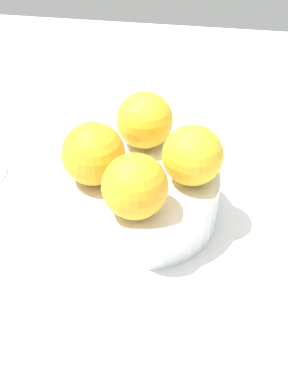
{
  "coord_description": "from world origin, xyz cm",
  "views": [
    {
      "loc": [
        -40.68,
        -6.2,
        39.08
      ],
      "look_at": [
        0.0,
        0.0,
        3.59
      ],
      "focal_mm": 46.5,
      "sensor_mm": 36.0,
      "label": 1
    }
  ],
  "objects_px": {
    "orange_in_bowl_0": "(93,154)",
    "orange_in_bowl_3": "(137,187)",
    "fruit_bowl": "(144,197)",
    "orange_in_bowl_2": "(193,153)",
    "orange_in_bowl_1": "(145,120)"
  },
  "relations": [
    {
      "from": "orange_in_bowl_0",
      "to": "orange_in_bowl_3",
      "type": "xyz_separation_m",
      "value": [
        -0.04,
        -0.05,
        -0.0
      ]
    },
    {
      "from": "fruit_bowl",
      "to": "orange_in_bowl_2",
      "type": "distance_m",
      "value": 0.08
    },
    {
      "from": "orange_in_bowl_1",
      "to": "orange_in_bowl_2",
      "type": "bearing_deg",
      "value": -132.42
    },
    {
      "from": "orange_in_bowl_0",
      "to": "orange_in_bowl_1",
      "type": "relative_size",
      "value": 1.02
    },
    {
      "from": "orange_in_bowl_2",
      "to": "orange_in_bowl_0",
      "type": "bearing_deg",
      "value": 100.27
    },
    {
      "from": "orange_in_bowl_0",
      "to": "orange_in_bowl_1",
      "type": "distance_m",
      "value": 0.08
    },
    {
      "from": "orange_in_bowl_0",
      "to": "orange_in_bowl_2",
      "type": "height_order",
      "value": "orange_in_bowl_0"
    },
    {
      "from": "fruit_bowl",
      "to": "orange_in_bowl_3",
      "type": "distance_m",
      "value": 0.09
    },
    {
      "from": "orange_in_bowl_0",
      "to": "orange_in_bowl_2",
      "type": "bearing_deg",
      "value": -79.73
    },
    {
      "from": "orange_in_bowl_0",
      "to": "orange_in_bowl_2",
      "type": "relative_size",
      "value": 1.04
    },
    {
      "from": "orange_in_bowl_2",
      "to": "orange_in_bowl_3",
      "type": "distance_m",
      "value": 0.08
    },
    {
      "from": "orange_in_bowl_1",
      "to": "orange_in_bowl_3",
      "type": "relative_size",
      "value": 1.0
    },
    {
      "from": "orange_in_bowl_1",
      "to": "orange_in_bowl_3",
      "type": "xyz_separation_m",
      "value": [
        -0.11,
        -0.01,
        -0.0
      ]
    },
    {
      "from": "fruit_bowl",
      "to": "orange_in_bowl_0",
      "type": "xyz_separation_m",
      "value": [
        -0.01,
        0.05,
        0.06
      ]
    },
    {
      "from": "orange_in_bowl_2",
      "to": "orange_in_bowl_3",
      "type": "xyz_separation_m",
      "value": [
        -0.06,
        0.05,
        0.0
      ]
    }
  ]
}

